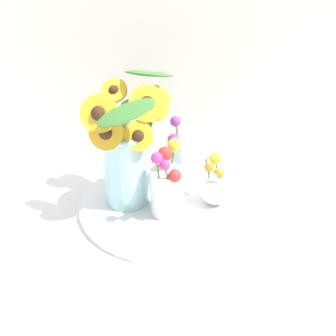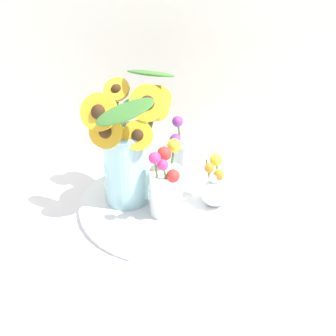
{
  "view_description": "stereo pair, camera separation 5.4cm",
  "coord_description": "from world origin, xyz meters",
  "px_view_note": "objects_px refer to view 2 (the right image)",
  "views": [
    {
      "loc": [
        0.12,
        -0.88,
        0.7
      ],
      "look_at": [
        0.0,
        0.1,
        0.12
      ],
      "focal_mm": 50.0,
      "sensor_mm": 36.0,
      "label": 1
    },
    {
      "loc": [
        0.17,
        -0.88,
        0.7
      ],
      "look_at": [
        0.0,
        0.1,
        0.12
      ],
      "focal_mm": 50.0,
      "sensor_mm": 36.0,
      "label": 2
    }
  ],
  "objects_px": {
    "mason_jar_sunflowers": "(127,151)",
    "vase_small_back": "(184,159)",
    "serving_tray": "(168,205)",
    "vase_small_center": "(166,186)",
    "vase_bulb_right": "(214,186)"
  },
  "relations": [
    {
      "from": "mason_jar_sunflowers",
      "to": "vase_small_back",
      "type": "height_order",
      "value": "mason_jar_sunflowers"
    },
    {
      "from": "mason_jar_sunflowers",
      "to": "vase_small_back",
      "type": "relative_size",
      "value": 1.72
    },
    {
      "from": "serving_tray",
      "to": "mason_jar_sunflowers",
      "type": "xyz_separation_m",
      "value": [
        -0.1,
        0.0,
        0.15
      ]
    },
    {
      "from": "vase_small_center",
      "to": "vase_small_back",
      "type": "bearing_deg",
      "value": 81.09
    },
    {
      "from": "serving_tray",
      "to": "vase_small_back",
      "type": "xyz_separation_m",
      "value": [
        0.03,
        0.1,
        0.08
      ]
    },
    {
      "from": "vase_small_back",
      "to": "vase_small_center",
      "type": "bearing_deg",
      "value": -98.91
    },
    {
      "from": "vase_bulb_right",
      "to": "vase_small_center",
      "type": "bearing_deg",
      "value": -153.34
    },
    {
      "from": "mason_jar_sunflowers",
      "to": "vase_small_center",
      "type": "xyz_separation_m",
      "value": [
        0.1,
        -0.04,
        -0.07
      ]
    },
    {
      "from": "vase_bulb_right",
      "to": "serving_tray",
      "type": "bearing_deg",
      "value": -172.76
    },
    {
      "from": "serving_tray",
      "to": "vase_small_center",
      "type": "xyz_separation_m",
      "value": [
        0.0,
        -0.04,
        0.08
      ]
    },
    {
      "from": "vase_small_center",
      "to": "vase_bulb_right",
      "type": "xyz_separation_m",
      "value": [
        0.11,
        0.06,
        -0.02
      ]
    },
    {
      "from": "serving_tray",
      "to": "vase_bulb_right",
      "type": "height_order",
      "value": "vase_bulb_right"
    },
    {
      "from": "serving_tray",
      "to": "vase_bulb_right",
      "type": "xyz_separation_m",
      "value": [
        0.12,
        0.01,
        0.06
      ]
    },
    {
      "from": "mason_jar_sunflowers",
      "to": "vase_bulb_right",
      "type": "bearing_deg",
      "value": 3.82
    },
    {
      "from": "vase_small_center",
      "to": "vase_bulb_right",
      "type": "height_order",
      "value": "vase_small_center"
    }
  ]
}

